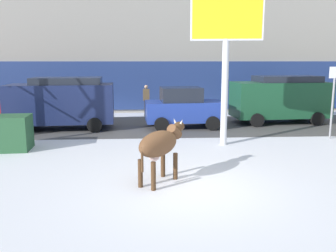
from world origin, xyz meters
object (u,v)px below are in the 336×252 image
pedestrian_near_billboard (56,101)px  dumpster (4,133)px  car_blue_hatchback (183,108)px  cow_brown (160,144)px  car_navy_van (62,102)px  street_sign (333,97)px  billboard (227,24)px  pedestrian_by_cars (146,100)px  car_darkgreen_van (280,98)px

pedestrian_near_billboard → dumpster: 7.38m
dumpster → car_blue_hatchback: bearing=30.4°
cow_brown → dumpster: (-5.23, 3.65, -0.39)m
car_navy_van → street_sign: 11.37m
billboard → car_blue_hatchback: bearing=108.2°
pedestrian_by_cars → street_sign: bearing=-40.4°
car_navy_van → street_sign: street_sign is taller
street_sign → cow_brown: bearing=-145.2°
pedestrian_near_billboard → car_blue_hatchback: bearing=-28.1°
car_darkgreen_van → dumpster: 12.47m
cow_brown → car_blue_hatchback: 7.61m
billboard → pedestrian_near_billboard: (-7.75, 7.00, -3.43)m
pedestrian_near_billboard → dumpster: (0.04, -7.37, -0.28)m
car_blue_hatchback → pedestrian_near_billboard: size_ratio=2.09×
cow_brown → car_darkgreen_van: bearing=53.8°
pedestrian_near_billboard → dumpster: size_ratio=1.02×
car_blue_hatchback → street_sign: size_ratio=1.28×
pedestrian_by_cars → car_darkgreen_van: bearing=-20.8°
cow_brown → car_navy_van: size_ratio=0.37×
billboard → car_navy_van: (-6.60, 3.44, -3.07)m
street_sign → car_darkgreen_van: bearing=100.7°
car_blue_hatchback → car_darkgreen_van: bearing=11.8°
car_navy_van → cow_brown: bearing=-61.1°
billboard → street_sign: size_ratio=1.97×
car_blue_hatchback → cow_brown: bearing=-100.1°
car_blue_hatchback → car_darkgreen_van: (4.89, 1.03, 0.32)m
car_blue_hatchback → car_navy_van: bearing=-179.7°
pedestrian_near_billboard → car_navy_van: bearing=-72.0°
car_navy_van → pedestrian_near_billboard: 3.75m
billboard → dumpster: 8.56m
cow_brown → street_sign: (6.93, 4.82, 0.68)m
dumpster → car_darkgreen_van: bearing=23.0°
cow_brown → street_sign: bearing=34.8°
pedestrian_near_billboard → street_sign: (12.20, -6.20, 0.79)m
car_navy_van → car_blue_hatchback: 5.47m
street_sign → pedestrian_near_billboard: bearing=153.1°
car_blue_hatchback → car_darkgreen_van: car_darkgreen_van is taller
billboard → car_darkgreen_van: (3.75, 4.49, -3.07)m
car_darkgreen_van → street_sign: 3.79m
car_blue_hatchback → pedestrian_near_billboard: bearing=151.9°
cow_brown → pedestrian_by_cars: size_ratio=1.02×
car_blue_hatchback → pedestrian_by_cars: bearing=115.7°
car_darkgreen_van → billboard: bearing=-129.9°
car_navy_van → car_darkgreen_van: bearing=5.8°
pedestrian_by_cars → street_sign: size_ratio=0.61×
car_blue_hatchback → dumpster: (-6.57, -3.85, -0.33)m
cow_brown → car_navy_van: (-4.12, 7.47, 0.25)m
car_navy_van → street_sign: (11.05, -2.65, 0.43)m
billboard → dumpster: bearing=-177.2°
pedestrian_by_cars → dumpster: size_ratio=1.02×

